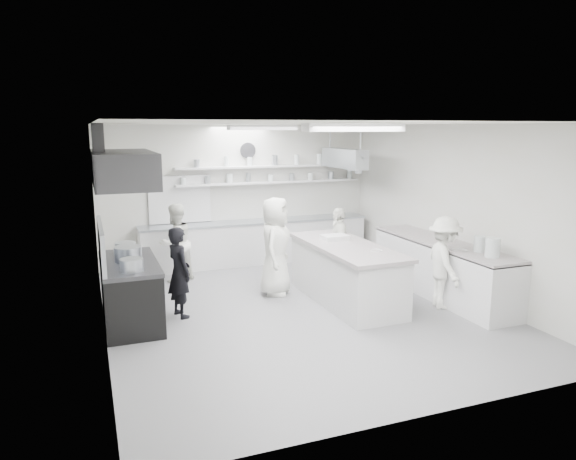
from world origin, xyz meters
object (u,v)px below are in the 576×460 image
object	(u,v)px
back_counter	(257,242)
right_counter	(442,270)
cook_back	(176,243)
stove	(131,294)
cook_stove	(179,272)
prep_island	(346,274)

from	to	relation	value
back_counter	right_counter	bearing A→B (deg)	-55.35
back_counter	cook_back	bearing A→B (deg)	-156.61
right_counter	stove	bearing A→B (deg)	173.48
right_counter	cook_stove	size ratio (longest dim) A/B	2.29
stove	cook_back	size ratio (longest dim) A/B	1.19
right_counter	cook_back	size ratio (longest dim) A/B	2.18
stove	back_counter	distance (m)	4.03
back_counter	cook_stove	world-z (taller)	cook_stove
back_counter	right_counter	world-z (taller)	right_counter
back_counter	right_counter	size ratio (longest dim) A/B	1.52
cook_stove	cook_back	xyz separation A→B (m)	(0.27, 2.00, 0.04)
right_counter	prep_island	world-z (taller)	prep_island
cook_stove	cook_back	size ratio (longest dim) A/B	0.95
stove	prep_island	distance (m)	3.53
prep_island	cook_back	bearing A→B (deg)	137.14
cook_stove	stove	bearing A→B (deg)	72.49
cook_stove	prep_island	bearing A→B (deg)	-111.78
stove	right_counter	size ratio (longest dim) A/B	0.55
stove	prep_island	world-z (taller)	prep_island
right_counter	cook_stove	distance (m)	4.55
back_counter	right_counter	xyz separation A→B (m)	(2.35, -3.40, 0.01)
cook_back	prep_island	bearing A→B (deg)	104.57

